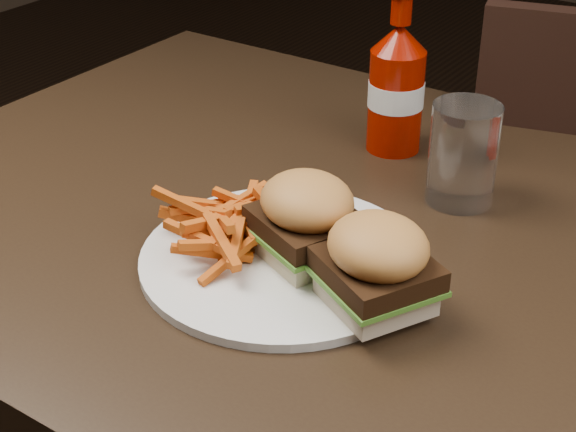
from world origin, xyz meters
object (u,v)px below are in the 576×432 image
Objects in this scene: tumbler at (463,156)px; plate at (282,259)px; ketchup_bottle at (395,104)px; dining_table at (376,248)px.

plate is at bearing -112.18° from tumbler.
tumbler is at bearing -31.34° from ketchup_bottle.
dining_table is at bearing 64.83° from plate.
plate reaches higher than dining_table.
ketchup_bottle reaches higher than dining_table.
ketchup_bottle is at bearing 114.09° from dining_table.
dining_table is 8.86× the size of ketchup_bottle.
dining_table is 10.04× the size of tumbler.
tumbler is (0.09, 0.22, 0.05)m from plate.
plate is 2.40× the size of tumbler.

